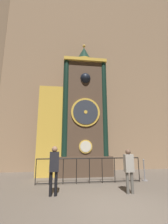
# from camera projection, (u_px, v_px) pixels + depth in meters

# --- Properties ---
(ground_plane) EXTENTS (28.00, 28.00, 0.00)m
(ground_plane) POSITION_uv_depth(u_px,v_px,m) (120.00, 213.00, 4.06)
(ground_plane) COLOR brown
(cathedral_back_wall) EXTENTS (24.00, 0.32, 15.18)m
(cathedral_back_wall) POSITION_uv_depth(u_px,v_px,m) (85.00, 68.00, 11.72)
(cathedral_back_wall) COLOR #997A5B
(cathedral_back_wall) RESTS_ON ground_plane
(clock_tower) EXTENTS (4.33, 1.78, 8.62)m
(clock_tower) POSITION_uv_depth(u_px,v_px,m) (77.00, 117.00, 9.45)
(clock_tower) COLOR brown
(clock_tower) RESTS_ON ground_plane
(railing_fence) EXTENTS (4.96, 0.05, 1.14)m
(railing_fence) POSITION_uv_depth(u_px,v_px,m) (89.00, 169.00, 7.07)
(railing_fence) COLOR black
(railing_fence) RESTS_ON ground_plane
(visitor_near) EXTENTS (0.36, 0.25, 1.73)m
(visitor_near) POSITION_uv_depth(u_px,v_px,m) (54.00, 165.00, 5.51)
(visitor_near) COLOR black
(visitor_near) RESTS_ON ground_plane
(visitor_far) EXTENTS (0.35, 0.24, 1.61)m
(visitor_far) POSITION_uv_depth(u_px,v_px,m) (129.00, 167.00, 5.73)
(visitor_far) COLOR #58554F
(visitor_far) RESTS_ON ground_plane
(stanchion_post) EXTENTS (0.28, 0.28, 1.03)m
(stanchion_post) POSITION_uv_depth(u_px,v_px,m) (144.00, 174.00, 7.50)
(stanchion_post) COLOR gray
(stanchion_post) RESTS_ON ground_plane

